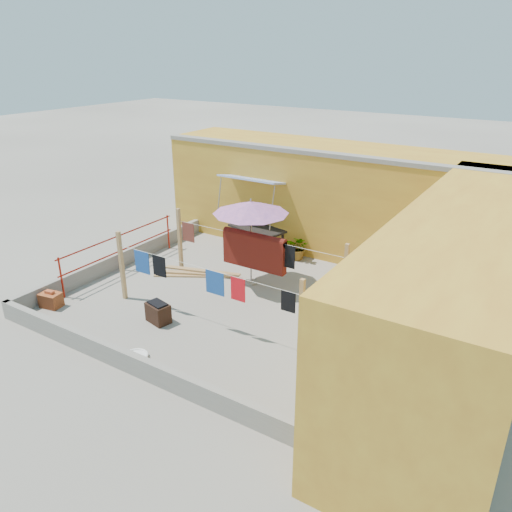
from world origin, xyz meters
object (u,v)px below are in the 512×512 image
object	(u,v)px
patio_umbrella	(251,208)
plant_back_a	(299,248)
water_jug_a	(388,327)
brazier	(158,312)
brick_stack	(51,300)
water_jug_b	(337,315)
green_hose	(408,302)
outdoor_table	(257,230)
white_basin	(136,356)

from	to	relation	value
patio_umbrella	plant_back_a	world-z (taller)	patio_umbrella
water_jug_a	plant_back_a	size ratio (longest dim) A/B	0.49
water_jug_a	brazier	bearing A→B (deg)	-153.42
brick_stack	patio_umbrella	bearing A→B (deg)	47.48
water_jug_b	water_jug_a	bearing A→B (deg)	5.73
water_jug_b	plant_back_a	size ratio (longest dim) A/B	0.50
brick_stack	green_hose	world-z (taller)	brick_stack
water_jug_b	green_hose	size ratio (longest dim) A/B	0.74
water_jug_a	green_hose	distance (m)	1.67
water_jug_b	outdoor_table	bearing A→B (deg)	145.68
plant_back_a	brick_stack	bearing A→B (deg)	-122.42
brazier	white_basin	size ratio (longest dim) A/B	1.19
outdoor_table	brick_stack	distance (m)	6.21
outdoor_table	water_jug_b	size ratio (longest dim) A/B	5.00
patio_umbrella	outdoor_table	size ratio (longest dim) A/B	1.33
brick_stack	plant_back_a	world-z (taller)	plant_back_a
patio_umbrella	plant_back_a	bearing A→B (deg)	81.82
patio_umbrella	plant_back_a	size ratio (longest dim) A/B	3.31
brazier	white_basin	distance (m)	1.52
brazier	green_hose	distance (m)	6.12
patio_umbrella	green_hose	distance (m)	4.59
green_hose	plant_back_a	size ratio (longest dim) A/B	0.67
patio_umbrella	brick_stack	distance (m)	5.43
outdoor_table	white_basin	size ratio (longest dim) A/B	3.59
white_basin	patio_umbrella	bearing A→B (deg)	89.05
patio_umbrella	green_hose	xyz separation A→B (m)	(3.94, 1.11, -2.09)
brick_stack	water_jug_b	xyz separation A→B (m)	(6.24, 3.07, -0.02)
outdoor_table	brazier	size ratio (longest dim) A/B	3.02
white_basin	green_hose	world-z (taller)	white_basin
patio_umbrella	brick_stack	xyz separation A→B (m)	(-3.43, -3.74, -1.94)
brazier	green_hose	size ratio (longest dim) A/B	1.22
outdoor_table	green_hose	bearing A→B (deg)	-9.77
white_basin	green_hose	bearing A→B (deg)	53.25
patio_umbrella	white_basin	bearing A→B (deg)	-90.95
patio_umbrella	white_basin	xyz separation A→B (m)	(-0.07, -4.25, -2.07)
green_hose	plant_back_a	world-z (taller)	plant_back_a
brazier	water_jug_b	xyz separation A→B (m)	(3.51, 2.22, -0.08)
patio_umbrella	brick_stack	world-z (taller)	patio_umbrella
brazier	plant_back_a	bearing A→B (deg)	78.73
water_jug_a	white_basin	bearing A→B (deg)	-137.49
green_hose	plant_back_a	xyz separation A→B (m)	(-3.63, 1.03, 0.35)
brazier	plant_back_a	distance (m)	5.13
outdoor_table	white_basin	bearing A→B (deg)	-81.04
brazier	water_jug_a	xyz separation A→B (m)	(4.66, 2.33, -0.08)
brick_stack	brazier	bearing A→B (deg)	17.38
brazier	plant_back_a	world-z (taller)	plant_back_a
brick_stack	white_basin	bearing A→B (deg)	-8.68
outdoor_table	water_jug_a	distance (m)	5.65
water_jug_a	green_hose	size ratio (longest dim) A/B	0.73
outdoor_table	green_hose	world-z (taller)	outdoor_table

